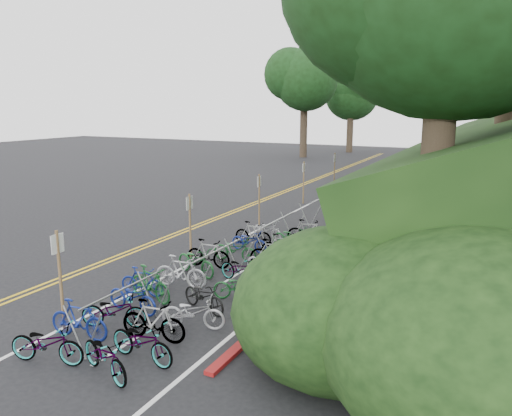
# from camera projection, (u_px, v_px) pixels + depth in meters

# --- Properties ---
(ground) EXTENTS (120.00, 120.00, 0.00)m
(ground) POSITION_uv_depth(u_px,v_px,m) (82.00, 300.00, 15.04)
(ground) COLOR black
(ground) RESTS_ON ground
(road_markings) EXTENTS (7.47, 80.00, 0.01)m
(road_markings) POSITION_uv_depth(u_px,v_px,m) (251.00, 229.00, 23.63)
(road_markings) COLOR gold
(road_markings) RESTS_ON ground
(red_curb) EXTENTS (0.25, 28.00, 0.10)m
(red_curb) POSITION_uv_depth(u_px,v_px,m) (367.00, 231.00, 23.09)
(red_curb) COLOR maroon
(red_curb) RESTS_ON ground
(bike_rack_front) EXTENTS (1.19, 2.84, 1.27)m
(bike_rack_front) POSITION_uv_depth(u_px,v_px,m) (122.00, 303.00, 12.49)
(bike_rack_front) COLOR gray
(bike_rack_front) RESTS_ON ground
(bike_racks_rest) EXTENTS (1.14, 23.00, 1.17)m
(bike_racks_rest) POSITION_uv_depth(u_px,v_px,m) (320.00, 205.00, 24.98)
(bike_racks_rest) COLOR gray
(bike_racks_rest) RESTS_ON ground
(signpost_near) EXTENTS (0.08, 0.40, 2.68)m
(signpost_near) POSITION_uv_depth(u_px,v_px,m) (60.00, 274.00, 12.78)
(signpost_near) COLOR brown
(signpost_near) RESTS_ON ground
(signposts_rest) EXTENTS (0.08, 18.40, 2.50)m
(signposts_rest) POSITION_uv_depth(u_px,v_px,m) (284.00, 187.00, 26.78)
(signposts_rest) COLOR brown
(signposts_rest) RESTS_ON ground
(bike_front) EXTENTS (0.57, 1.54, 0.90)m
(bike_front) POSITION_uv_depth(u_px,v_px,m) (142.00, 282.00, 15.30)
(bike_front) COLOR navy
(bike_front) RESTS_ON ground
(bike_valet) EXTENTS (3.54, 13.88, 1.07)m
(bike_valet) POSITION_uv_depth(u_px,v_px,m) (209.00, 274.00, 15.90)
(bike_valet) COLOR slate
(bike_valet) RESTS_ON ground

